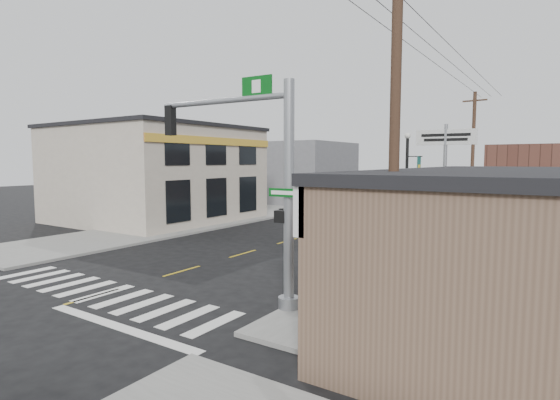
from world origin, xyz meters
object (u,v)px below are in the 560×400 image
Objects in this scene: utility_pole_near at (394,140)px; utility_pole_far at (473,157)px; fire_hydrant at (415,269)px; bare_tree at (416,179)px; guide_sign at (373,229)px; lamp_post at (408,182)px; traffic_signal_pole at (266,170)px; dance_center_sign at (445,153)px.

utility_pole_far is at bearing 100.22° from utility_pole_near.
bare_tree reaches higher than fire_hydrant.
lamp_post reaches higher than guide_sign.
traffic_signal_pole is 1.20× the size of lamp_post.
traffic_signal_pole is at bearing -144.28° from bare_tree.
lamp_post is at bearing -128.76° from dance_center_sign.
dance_center_sign is at bearing 98.06° from bare_tree.
guide_sign is at bearing 73.14° from traffic_signal_pole.
guide_sign is 7.14m from utility_pole_near.
utility_pole_near is at bearing -79.70° from utility_pole_far.
utility_pole_far is (-1.98, 21.79, -0.25)m from utility_pole_near.
guide_sign is 0.28× the size of utility_pole_near.
lamp_post is 0.64× the size of utility_pole_far.
bare_tree is 3.47m from utility_pole_near.
dance_center_sign reaches higher than bare_tree.
lamp_post is 0.61× the size of utility_pole_near.
traffic_signal_pole is at bearing -90.59° from lamp_post.
guide_sign is 5.78m from lamp_post.
traffic_signal_pole is 4.23m from utility_pole_near.
utility_pole_far reaches higher than lamp_post.
bare_tree is (2.30, -2.53, 2.07)m from guide_sign.
bare_tree is (0.72, -2.69, 3.43)m from fire_hydrant.
bare_tree is (1.42, -10.00, -0.93)m from dance_center_sign.
traffic_signal_pole is 10.45× the size of fire_hydrant.
utility_pole_far reaches higher than bare_tree.
lamp_post reaches higher than fire_hydrant.
traffic_signal_pole reaches higher than guide_sign.
bare_tree is (3.69, 2.65, -0.28)m from traffic_signal_pole.
utility_pole_far is (2.13, 21.16, 0.51)m from traffic_signal_pole.
dance_center_sign is 1.29× the size of bare_tree.
utility_pole_far is at bearing 86.19° from dance_center_sign.
guide_sign is 16.25m from utility_pole_far.
traffic_signal_pole is 5.86m from guide_sign.
bare_tree is 0.51× the size of utility_pole_near.
guide_sign is (1.39, 5.18, -2.35)m from traffic_signal_pole.
fire_hydrant is (1.58, 0.15, -1.36)m from guide_sign.
bare_tree reaches higher than guide_sign.
lamp_post is 2.71m from dance_center_sign.
dance_center_sign is (2.27, 12.65, 0.65)m from traffic_signal_pole.
traffic_signal_pole is 21.27m from utility_pole_far.
traffic_signal_pole reaches higher than bare_tree.
lamp_post is at bearing 93.25° from guide_sign.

